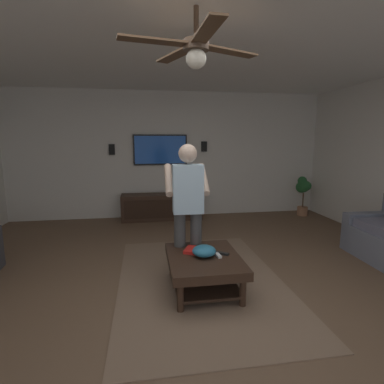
% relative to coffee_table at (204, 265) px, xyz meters
% --- Properties ---
extents(ground_plane, '(8.86, 8.86, 0.00)m').
position_rel_coffee_table_xyz_m(ground_plane, '(-0.24, 0.07, -0.30)').
color(ground_plane, brown).
extents(wall_back_tv, '(0.10, 6.99, 2.71)m').
position_rel_coffee_table_xyz_m(wall_back_tv, '(3.50, 0.07, 1.06)').
color(wall_back_tv, silver).
rests_on(wall_back_tv, ground).
extents(ceiling_slab, '(7.58, 6.99, 0.10)m').
position_rel_coffee_table_xyz_m(ceiling_slab, '(-0.24, 0.07, 2.47)').
color(ceiling_slab, white).
extents(area_rug, '(2.88, 1.94, 0.01)m').
position_rel_coffee_table_xyz_m(area_rug, '(0.20, -0.00, -0.29)').
color(area_rug, '#7A604C').
rests_on(area_rug, ground).
extents(coffee_table, '(1.00, 0.80, 0.40)m').
position_rel_coffee_table_xyz_m(coffee_table, '(0.00, 0.00, 0.00)').
color(coffee_table, '#332116').
rests_on(coffee_table, ground).
extents(media_console, '(0.45, 1.70, 0.55)m').
position_rel_coffee_table_xyz_m(media_console, '(3.16, 0.28, -0.02)').
color(media_console, '#332116').
rests_on(media_console, ground).
extents(tv, '(0.05, 1.15, 0.65)m').
position_rel_coffee_table_xyz_m(tv, '(3.41, 0.28, 1.18)').
color(tv, black).
extents(person_standing, '(0.54, 0.55, 1.64)m').
position_rel_coffee_table_xyz_m(person_standing, '(0.38, 0.13, 0.64)').
color(person_standing, '#3F3F3F').
rests_on(person_standing, ground).
extents(potted_plant_short, '(0.39, 0.28, 0.88)m').
position_rel_coffee_table_xyz_m(potted_plant_short, '(3.04, -2.89, 0.30)').
color(potted_plant_short, '#9E6B4C').
rests_on(potted_plant_short, ground).
extents(bowl, '(0.27, 0.27, 0.12)m').
position_rel_coffee_table_xyz_m(bowl, '(0.00, -0.00, 0.16)').
color(bowl, teal).
rests_on(bowl, coffee_table).
extents(remote_white, '(0.15, 0.06, 0.02)m').
position_rel_coffee_table_xyz_m(remote_white, '(-0.03, -0.15, 0.12)').
color(remote_white, white).
rests_on(remote_white, coffee_table).
extents(remote_black, '(0.13, 0.15, 0.02)m').
position_rel_coffee_table_xyz_m(remote_black, '(0.01, -0.22, 0.12)').
color(remote_black, black).
rests_on(remote_black, coffee_table).
extents(book, '(0.27, 0.24, 0.04)m').
position_rel_coffee_table_xyz_m(book, '(0.16, 0.11, 0.12)').
color(book, red).
rests_on(book, coffee_table).
extents(vase_round, '(0.22, 0.22, 0.22)m').
position_rel_coffee_table_xyz_m(vase_round, '(3.18, -0.18, 0.36)').
color(vase_round, gold).
rests_on(vase_round, media_console).
extents(wall_speaker_left, '(0.06, 0.12, 0.22)m').
position_rel_coffee_table_xyz_m(wall_speaker_left, '(3.42, -0.68, 1.25)').
color(wall_speaker_left, black).
extents(wall_speaker_right, '(0.06, 0.12, 0.22)m').
position_rel_coffee_table_xyz_m(wall_speaker_right, '(3.42, 1.30, 1.19)').
color(wall_speaker_right, black).
extents(ceiling_fan, '(1.18, 1.18, 0.46)m').
position_rel_coffee_table_xyz_m(ceiling_fan, '(-0.68, 0.23, 2.09)').
color(ceiling_fan, '#4C3828').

